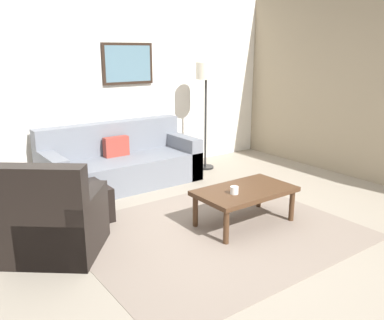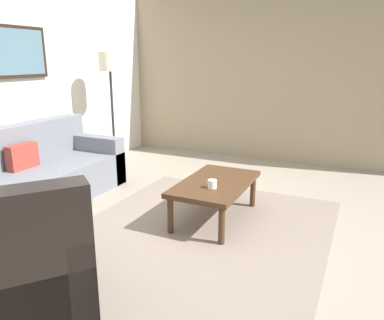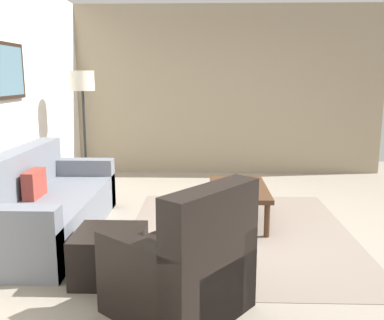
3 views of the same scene
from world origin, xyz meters
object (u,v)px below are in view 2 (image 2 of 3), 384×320
(couch_main, at_px, (28,178))
(framed_artwork, at_px, (18,52))
(ottoman, at_px, (20,236))
(armchair_leather, at_px, (22,276))
(coffee_table, at_px, (215,186))
(cup, at_px, (212,184))
(lamp_standing, at_px, (110,74))

(couch_main, distance_m, framed_artwork, 1.52)
(couch_main, relative_size, ottoman, 3.93)
(armchair_leather, height_order, coffee_table, armchair_leather)
(coffee_table, xyz_separation_m, framed_artwork, (-0.08, 2.52, 1.34))
(cup, bearing_deg, coffee_table, 13.06)
(framed_artwork, bearing_deg, cup, -92.62)
(lamp_standing, bearing_deg, armchair_leather, -153.01)
(armchair_leather, xyz_separation_m, cup, (1.75, -0.56, 0.14))
(ottoman, relative_size, framed_artwork, 0.68)
(coffee_table, bearing_deg, framed_artwork, 91.89)
(cup, relative_size, framed_artwork, 0.11)
(cup, relative_size, lamp_standing, 0.05)
(ottoman, distance_m, cup, 1.74)
(armchair_leather, relative_size, lamp_standing, 0.66)
(coffee_table, relative_size, framed_artwork, 1.34)
(couch_main, height_order, cup, couch_main)
(cup, height_order, lamp_standing, lamp_standing)
(coffee_table, bearing_deg, ottoman, 141.17)
(coffee_table, relative_size, cup, 12.52)
(couch_main, bearing_deg, armchair_leather, -132.31)
(cup, xyz_separation_m, framed_artwork, (0.12, 2.57, 1.24))
(couch_main, height_order, lamp_standing, lamp_standing)
(armchair_leather, distance_m, ottoman, 0.83)
(armchair_leather, bearing_deg, ottoman, 51.28)
(lamp_standing, bearing_deg, coffee_table, -116.53)
(armchair_leather, height_order, lamp_standing, lamp_standing)
(coffee_table, distance_m, framed_artwork, 2.86)
(couch_main, xyz_separation_m, armchair_leather, (-1.45, -1.59, 0.01))
(ottoman, relative_size, lamp_standing, 0.33)
(lamp_standing, bearing_deg, cup, -120.33)
(ottoman, height_order, framed_artwork, framed_artwork)
(ottoman, bearing_deg, cup, -44.22)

